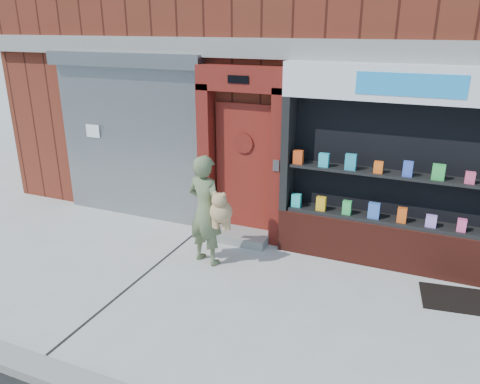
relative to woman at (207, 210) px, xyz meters
The scene contains 6 objects.
ground 1.45m from the woman, 42.30° to the right, with size 80.00×80.00×0.00m, color #9E9E99.
shutter_bay 2.57m from the woman, 151.86° to the left, with size 3.10×0.30×3.04m.
red_door_bay 1.23m from the woman, 84.16° to the left, with size 1.52×0.58×2.90m.
pharmacy_bay 2.85m from the woman, 21.59° to the left, with size 3.50×0.41×3.00m.
woman is the anchor object (origin of this frame).
doormat 3.70m from the woman, ahead, with size 0.95×0.66×0.02m, color black.
Camera 1 is at (2.14, -5.00, 3.51)m, focal length 35.00 mm.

